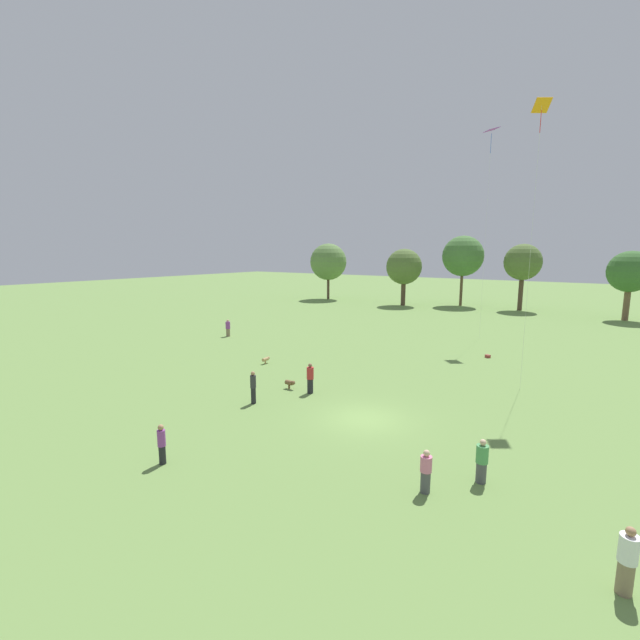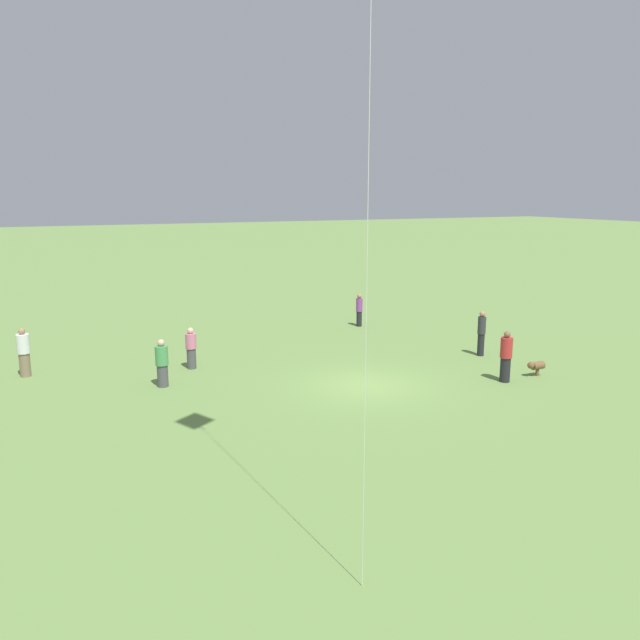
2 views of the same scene
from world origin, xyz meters
The scene contains 18 objects.
ground_plane centered at (0.00, 0.00, 0.00)m, with size 240.00×240.00×0.00m, color #6B8E47.
tree_0 centered at (-33.25, 46.30, 6.77)m, with size 6.59×6.59×10.09m.
tree_1 centered at (-18.15, 45.57, 6.20)m, with size 5.68×5.68×9.09m.
tree_2 centered at (-10.38, 50.65, 7.92)m, with size 6.42×6.42×11.15m.
tree_3 centered at (-1.45, 50.09, 7.05)m, with size 5.29×5.29×9.77m.
tree_4 centered at (11.39, 47.48, 6.11)m, with size 5.16×5.16×8.76m.
person_1 centered at (-6.39, -1.62, 0.97)m, with size 0.46×0.46×1.91m.
person_2 centered at (-22.29, 11.33, 0.86)m, with size 0.66×0.66×1.76m.
person_3 centered at (-4.53, -8.95, 0.86)m, with size 0.46×0.46×1.70m.
person_4 centered at (5.14, -4.80, 0.80)m, with size 0.56×0.56×1.63m.
person_5 centered at (6.62, -2.93, 0.84)m, with size 0.63×0.63×1.72m.
person_6 centered at (11.05, -6.35, 0.91)m, with size 0.47×0.47×1.85m.
person_7 centered at (-4.79, 1.72, 0.93)m, with size 0.49×0.49×1.89m.
kite_0 centered at (5.70, 10.12, 16.07)m, with size 1.13×1.07×17.33m.
kite_1 centered at (-0.75, 25.13, 19.10)m, with size 1.64×1.64×20.08m.
dog_0 centered at (-11.79, 5.45, 0.34)m, with size 0.28×0.76×0.50m.
dog_1 centered at (-6.31, 1.65, 0.39)m, with size 0.71×0.30×0.58m.
picnic_bag_0 centered at (1.97, 17.31, 0.12)m, with size 0.48×0.46×0.23m.
Camera 1 is at (10.21, -18.76, 8.66)m, focal length 24.00 mm.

